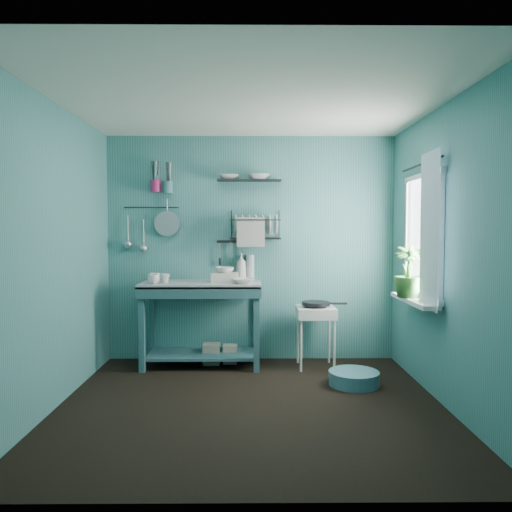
{
  "coord_description": "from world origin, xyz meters",
  "views": [
    {
      "loc": [
        0.01,
        -4.09,
        1.46
      ],
      "look_at": [
        0.05,
        0.85,
        1.2
      ],
      "focal_mm": 35.0,
      "sensor_mm": 36.0,
      "label": 1
    }
  ],
  "objects_px": {
    "utensil_cup_teal": "(168,187)",
    "potted_plant": "(408,272)",
    "mug_left": "(154,279)",
    "work_counter": "(202,324)",
    "mug_mid": "(165,278)",
    "hotplate_stand": "(316,337)",
    "wash_tub": "(225,277)",
    "storage_tin_small": "(230,354)",
    "mug_right": "(155,278)",
    "floor_basin": "(354,378)",
    "storage_tin_large": "(212,354)",
    "water_bottle": "(250,267)",
    "utensil_cup_magenta": "(156,186)",
    "soap_bottle": "(241,267)",
    "frying_pan": "(316,303)",
    "dish_rack": "(255,225)",
    "colander": "(167,224)"
  },
  "relations": [
    {
      "from": "work_counter",
      "to": "storage_tin_small",
      "type": "bearing_deg",
      "value": 14.39
    },
    {
      "from": "soap_bottle",
      "to": "mug_left",
      "type": "bearing_deg",
      "value": -158.2
    },
    {
      "from": "wash_tub",
      "to": "soap_bottle",
      "type": "xyz_separation_m",
      "value": [
        0.17,
        0.22,
        0.1
      ]
    },
    {
      "from": "water_bottle",
      "to": "frying_pan",
      "type": "xyz_separation_m",
      "value": [
        0.69,
        -0.31,
        -0.36
      ]
    },
    {
      "from": "water_bottle",
      "to": "frying_pan",
      "type": "bearing_deg",
      "value": -24.1
    },
    {
      "from": "dish_rack",
      "to": "potted_plant",
      "type": "bearing_deg",
      "value": -32.54
    },
    {
      "from": "colander",
      "to": "storage_tin_small",
      "type": "relative_size",
      "value": 1.4
    },
    {
      "from": "frying_pan",
      "to": "floor_basin",
      "type": "xyz_separation_m",
      "value": [
        0.28,
        -0.62,
        -0.62
      ]
    },
    {
      "from": "mug_mid",
      "to": "hotplate_stand",
      "type": "xyz_separation_m",
      "value": [
        1.59,
        -0.03,
        -0.63
      ]
    },
    {
      "from": "frying_pan",
      "to": "potted_plant",
      "type": "height_order",
      "value": "potted_plant"
    },
    {
      "from": "soap_bottle",
      "to": "colander",
      "type": "bearing_deg",
      "value": 178.49
    },
    {
      "from": "work_counter",
      "to": "utensil_cup_teal",
      "type": "bearing_deg",
      "value": 152.87
    },
    {
      "from": "mug_left",
      "to": "mug_mid",
      "type": "distance_m",
      "value": 0.14
    },
    {
      "from": "wash_tub",
      "to": "utensil_cup_magenta",
      "type": "height_order",
      "value": "utensil_cup_magenta"
    },
    {
      "from": "colander",
      "to": "floor_basin",
      "type": "relative_size",
      "value": 0.59
    },
    {
      "from": "wash_tub",
      "to": "storage_tin_small",
      "type": "xyz_separation_m",
      "value": [
        0.05,
        0.1,
        -0.85
      ]
    },
    {
      "from": "water_bottle",
      "to": "soap_bottle",
      "type": "bearing_deg",
      "value": -168.69
    },
    {
      "from": "utensil_cup_magenta",
      "to": "mug_right",
      "type": "bearing_deg",
      "value": -85.26
    },
    {
      "from": "wash_tub",
      "to": "dish_rack",
      "type": "height_order",
      "value": "dish_rack"
    },
    {
      "from": "work_counter",
      "to": "water_bottle",
      "type": "distance_m",
      "value": 0.82
    },
    {
      "from": "wash_tub",
      "to": "floor_basin",
      "type": "height_order",
      "value": "wash_tub"
    },
    {
      "from": "mug_mid",
      "to": "hotplate_stand",
      "type": "bearing_deg",
      "value": -1.1
    },
    {
      "from": "wash_tub",
      "to": "water_bottle",
      "type": "distance_m",
      "value": 0.37
    },
    {
      "from": "mug_left",
      "to": "mug_mid",
      "type": "height_order",
      "value": "mug_left"
    },
    {
      "from": "storage_tin_small",
      "to": "hotplate_stand",
      "type": "bearing_deg",
      "value": -10.57
    },
    {
      "from": "utensil_cup_teal",
      "to": "potted_plant",
      "type": "bearing_deg",
      "value": -20.75
    },
    {
      "from": "dish_rack",
      "to": "storage_tin_large",
      "type": "distance_m",
      "value": 1.49
    },
    {
      "from": "work_counter",
      "to": "mug_mid",
      "type": "distance_m",
      "value": 0.63
    },
    {
      "from": "wash_tub",
      "to": "soap_bottle",
      "type": "distance_m",
      "value": 0.3
    },
    {
      "from": "soap_bottle",
      "to": "floor_basin",
      "type": "bearing_deg",
      "value": -40.04
    },
    {
      "from": "mug_right",
      "to": "potted_plant",
      "type": "height_order",
      "value": "potted_plant"
    },
    {
      "from": "mug_left",
      "to": "work_counter",
      "type": "bearing_deg",
      "value": 18.43
    },
    {
      "from": "mug_right",
      "to": "soap_bottle",
      "type": "height_order",
      "value": "soap_bottle"
    },
    {
      "from": "water_bottle",
      "to": "potted_plant",
      "type": "xyz_separation_m",
      "value": [
        1.48,
        -0.93,
        0.03
      ]
    },
    {
      "from": "colander",
      "to": "floor_basin",
      "type": "height_order",
      "value": "colander"
    },
    {
      "from": "utensil_cup_teal",
      "to": "storage_tin_small",
      "type": "xyz_separation_m",
      "value": [
        0.68,
        -0.11,
        -1.82
      ]
    },
    {
      "from": "mug_mid",
      "to": "utensil_cup_teal",
      "type": "height_order",
      "value": "utensil_cup_teal"
    },
    {
      "from": "mug_left",
      "to": "floor_basin",
      "type": "xyz_separation_m",
      "value": [
        1.98,
        -0.55,
        -0.89
      ]
    },
    {
      "from": "mug_right",
      "to": "floor_basin",
      "type": "relative_size",
      "value": 0.26
    },
    {
      "from": "wash_tub",
      "to": "utensil_cup_magenta",
      "type": "distance_m",
      "value": 1.27
    },
    {
      "from": "wash_tub",
      "to": "potted_plant",
      "type": "xyz_separation_m",
      "value": [
        1.75,
        -0.69,
        0.12
      ]
    },
    {
      "from": "mug_left",
      "to": "colander",
      "type": "height_order",
      "value": "colander"
    },
    {
      "from": "potted_plant",
      "to": "dish_rack",
      "type": "bearing_deg",
      "value": 149.01
    },
    {
      "from": "floor_basin",
      "to": "storage_tin_large",
      "type": "bearing_deg",
      "value": 151.6
    },
    {
      "from": "mug_left",
      "to": "utensil_cup_magenta",
      "type": "xyz_separation_m",
      "value": [
        -0.04,
        0.35,
        0.99
      ]
    },
    {
      "from": "potted_plant",
      "to": "floor_basin",
      "type": "xyz_separation_m",
      "value": [
        -0.5,
        0.0,
        -1.01
      ]
    },
    {
      "from": "utensil_cup_magenta",
      "to": "utensil_cup_teal",
      "type": "xyz_separation_m",
      "value": [
        0.13,
        0.0,
        -0.01
      ]
    },
    {
      "from": "mug_left",
      "to": "mug_right",
      "type": "relative_size",
      "value": 1.0
    },
    {
      "from": "dish_rack",
      "to": "floor_basin",
      "type": "bearing_deg",
      "value": -44.2
    },
    {
      "from": "soap_bottle",
      "to": "potted_plant",
      "type": "bearing_deg",
      "value": -30.0
    }
  ]
}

